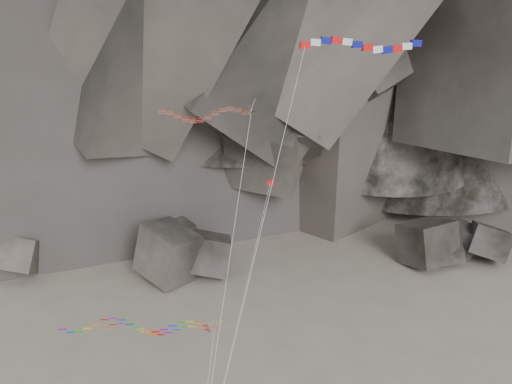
{
  "coord_description": "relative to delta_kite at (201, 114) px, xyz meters",
  "views": [
    {
      "loc": [
        -1.29,
        -42.57,
        34.15
      ],
      "look_at": [
        2.45,
        6.0,
        19.76
      ],
      "focal_mm": 40.0,
      "sensor_mm": 36.0,
      "label": 1
    }
  ],
  "objects": [
    {
      "name": "boulder_field",
      "position": [
        7.29,
        28.2,
        -24.34
      ],
      "size": [
        81.39,
        16.51,
        9.14
      ],
      "color": "#47423F",
      "rests_on": "ground"
    },
    {
      "name": "delta_kite",
      "position": [
        0.0,
        0.0,
        0.0
      ],
      "size": [
        8.6,
        17.62,
        26.75
      ],
      "rotation": [
        0.0,
        0.0,
        -0.2
      ],
      "color": "red",
      "rests_on": "ground"
    },
    {
      "name": "banner_kite",
      "position": [
        12.47,
        -2.42,
        5.37
      ],
      "size": [
        18.58,
        14.52,
        31.66
      ],
      "rotation": [
        0.0,
        0.0,
        0.03
      ],
      "color": "red",
      "rests_on": "ground"
    },
    {
      "name": "parafoil_kite",
      "position": [
        -5.82,
        -6.01,
        -15.97
      ],
      "size": [
        13.46,
        10.67,
        10.05
      ],
      "rotation": [
        0.0,
        0.0,
        0.5
      ],
      "color": "#B0D00B",
      "rests_on": "ground"
    },
    {
      "name": "pennant_kite",
      "position": [
        4.07,
        -5.75,
        -9.39
      ],
      "size": [
        6.93,
        13.35,
        20.42
      ],
      "rotation": [
        0.0,
        0.0,
        0.19
      ],
      "color": "red",
      "rests_on": "ground"
    }
  ]
}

